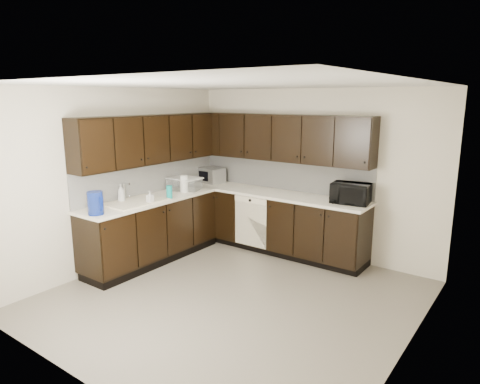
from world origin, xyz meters
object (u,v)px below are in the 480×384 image
microwave (351,193)px  blue_pitcher (95,203)px  toaster_oven (212,175)px  storage_bin (185,184)px  sink (135,207)px

microwave → blue_pitcher: blue_pitcher is taller
toaster_oven → storage_bin: 0.71m
storage_bin → toaster_oven: bearing=92.4°
toaster_oven → blue_pitcher: (0.17, -2.45, 0.02)m
storage_bin → blue_pitcher: blue_pitcher is taller
sink → storage_bin: 1.07m
microwave → toaster_oven: 2.50m
microwave → toaster_oven: (-2.50, 0.04, -0.01)m
sink → microwave: size_ratio=1.62×
microwave → toaster_oven: bearing=170.9°
microwave → storage_bin: bearing=-173.0°
sink → storage_bin: (-0.04, 1.06, 0.15)m
sink → toaster_oven: (-0.07, 1.77, 0.19)m
sink → toaster_oven: bearing=92.2°
storage_bin → blue_pitcher: size_ratio=1.62×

